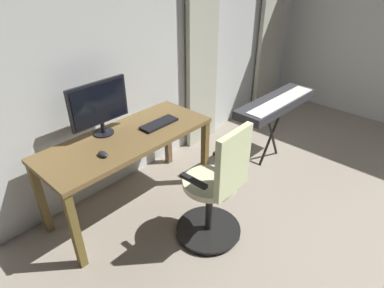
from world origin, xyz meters
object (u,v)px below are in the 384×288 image
object	(u,v)px
computer_monitor	(99,105)
computer_mouse	(103,154)
office_chair	(217,190)
piano_keyboard	(276,104)
computer_keyboard	(159,124)
desk	(128,146)

from	to	relation	value
computer_monitor	computer_mouse	bearing A→B (deg)	55.37
office_chair	piano_keyboard	xyz separation A→B (m)	(-1.37, -0.29, 0.20)
office_chair	computer_mouse	bearing A→B (deg)	123.74
computer_monitor	computer_keyboard	xyz separation A→B (m)	(-0.44, 0.24, -0.26)
desk	office_chair	bearing A→B (deg)	103.18
computer_monitor	piano_keyboard	distance (m)	1.86
desk	computer_keyboard	world-z (taller)	computer_keyboard
computer_mouse	computer_monitor	bearing A→B (deg)	-124.63
computer_monitor	desk	bearing A→B (deg)	117.58
office_chair	piano_keyboard	distance (m)	1.42
office_chair	computer_monitor	xyz separation A→B (m)	(0.30, -1.04, 0.52)
office_chair	piano_keyboard	bearing A→B (deg)	10.48
computer_keyboard	piano_keyboard	size ratio (longest dim) A/B	0.33
office_chair	desk	bearing A→B (deg)	101.79
computer_mouse	piano_keyboard	distance (m)	1.94
office_chair	computer_keyboard	bearing A→B (deg)	78.70
desk	office_chair	world-z (taller)	office_chair
desk	computer_mouse	world-z (taller)	computer_mouse
office_chair	computer_monitor	distance (m)	1.20
computer_keyboard	computer_mouse	bearing A→B (deg)	6.18
office_chair	computer_keyboard	distance (m)	0.85
desk	piano_keyboard	distance (m)	1.67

